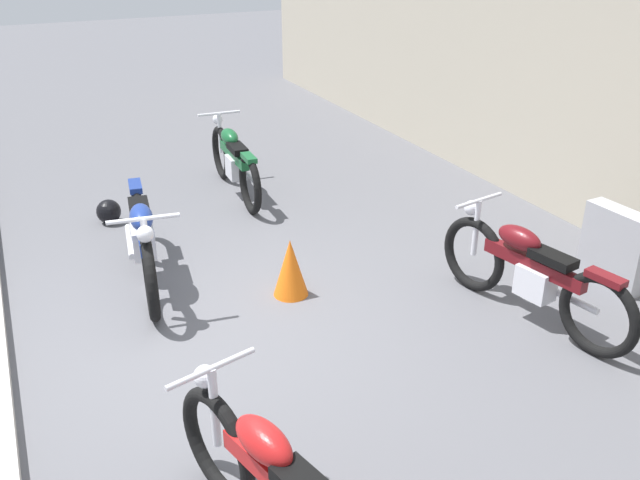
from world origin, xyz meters
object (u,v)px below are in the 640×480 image
at_px(stone_marker, 615,247).
at_px(motorcycle_green, 234,161).
at_px(helmet, 109,211).
at_px(motorcycle_blue, 143,238).
at_px(traffic_cone, 290,268).
at_px(motorcycle_maroon, 530,273).

distance_m(stone_marker, motorcycle_green, 4.44).
bearing_deg(helmet, motorcycle_blue, 3.09).
xyz_separation_m(stone_marker, helmet, (-3.45, -4.03, -0.23)).
xyz_separation_m(motorcycle_green, motorcycle_blue, (1.83, -1.50, 0.03)).
bearing_deg(motorcycle_blue, stone_marker, 72.43).
bearing_deg(traffic_cone, helmet, -152.85).
xyz_separation_m(traffic_cone, motorcycle_blue, (-0.80, -1.13, 0.18)).
bearing_deg(motorcycle_green, traffic_cone, 174.96).
distance_m(helmet, motorcycle_green, 1.63).
relative_size(traffic_cone, motorcycle_maroon, 0.28).
distance_m(helmet, traffic_cone, 2.67).
distance_m(stone_marker, traffic_cone, 3.01).
height_order(stone_marker, motorcycle_maroon, motorcycle_maroon).
distance_m(stone_marker, motorcycle_blue, 4.37).
distance_m(motorcycle_green, motorcycle_blue, 2.36).
bearing_deg(traffic_cone, stone_marker, 69.05).
bearing_deg(motorcycle_maroon, motorcycle_blue, 43.88).
xyz_separation_m(motorcycle_green, motorcycle_maroon, (3.85, 1.30, 0.01)).
relative_size(motorcycle_green, motorcycle_maroon, 1.00).
bearing_deg(motorcycle_blue, motorcycle_maroon, 62.03).
xyz_separation_m(helmet, motorcycle_green, (-0.25, 1.59, 0.29)).
relative_size(stone_marker, motorcycle_maroon, 0.37).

